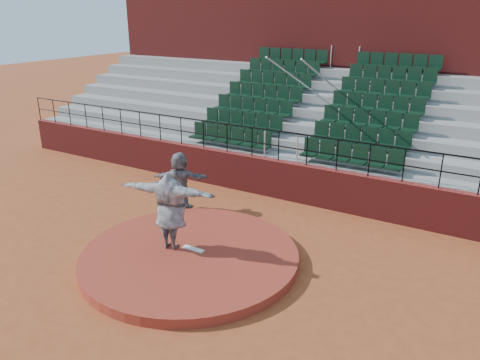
% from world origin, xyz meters
% --- Properties ---
extents(ground, '(90.00, 90.00, 0.00)m').
position_xyz_m(ground, '(0.00, 0.00, 0.00)').
color(ground, '#9E4823').
rests_on(ground, ground).
extents(pitchers_mound, '(5.50, 5.50, 0.25)m').
position_xyz_m(pitchers_mound, '(0.00, 0.00, 0.12)').
color(pitchers_mound, '#9E3523').
rests_on(pitchers_mound, ground).
extents(pitching_rubber, '(0.60, 0.15, 0.03)m').
position_xyz_m(pitching_rubber, '(0.00, 0.15, 0.27)').
color(pitching_rubber, white).
rests_on(pitching_rubber, pitchers_mound).
extents(boundary_wall, '(24.00, 0.30, 1.30)m').
position_xyz_m(boundary_wall, '(0.00, 5.00, 0.65)').
color(boundary_wall, maroon).
rests_on(boundary_wall, ground).
extents(wall_railing, '(24.04, 0.05, 1.03)m').
position_xyz_m(wall_railing, '(0.00, 5.00, 2.03)').
color(wall_railing, black).
rests_on(wall_railing, boundary_wall).
extents(seating_deck, '(24.00, 5.97, 4.63)m').
position_xyz_m(seating_deck, '(0.00, 8.65, 1.44)').
color(seating_deck, gray).
rests_on(seating_deck, ground).
extents(press_box_facade, '(24.00, 3.00, 7.10)m').
position_xyz_m(press_box_facade, '(0.00, 12.60, 3.55)').
color(press_box_facade, maroon).
rests_on(press_box_facade, ground).
extents(pitcher, '(2.62, 1.15, 2.06)m').
position_xyz_m(pitcher, '(-0.56, -0.01, 1.28)').
color(pitcher, black).
rests_on(pitcher, pitchers_mound).
extents(fielder, '(1.79, 1.26, 1.86)m').
position_xyz_m(fielder, '(-2.26, 2.59, 0.93)').
color(fielder, black).
rests_on(fielder, ground).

